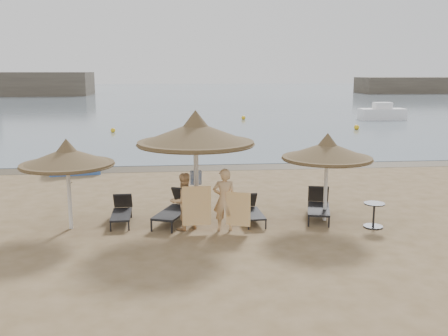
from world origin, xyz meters
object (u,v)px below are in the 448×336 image
Objects in this scene: lounger_far_right at (318,205)px; side_table at (374,216)px; person_left at (183,197)px; lounger_far_left at (122,211)px; pedal_boat at (75,165)px; lounger_near_left at (176,208)px; person_right at (224,195)px; palapa_right at (327,151)px; palapa_left at (67,157)px; palapa_center at (196,134)px; lounger_near_right at (251,210)px.

lounger_far_right reaches higher than side_table.
lounger_far_left is at bearing -52.32° from person_left.
person_left is at bearing -69.82° from pedal_boat.
side_table is 0.38× the size of person_left.
lounger_far_left is 1.58m from lounger_near_left.
lounger_near_left is at bearing -68.51° from pedal_boat.
lounger_near_left is 1.04× the size of person_right.
palapa_right is at bearing -62.21° from lounger_far_right.
palapa_center reaches higher than palapa_left.
person_right reaches higher than person_left.
person_right is (2.90, -1.07, 0.68)m from lounger_far_left.
lounger_near_left is 2.99× the size of side_table.
person_right is (4.25, -0.56, -1.01)m from palapa_left.
lounger_far_right is 0.98× the size of person_right.
person_right is (-0.86, -0.82, 0.68)m from lounger_near_right.
lounger_near_right is 0.82× the size of person_right.
lounger_far_left is at bearing -78.19° from pedal_boat.
person_left is at bearing -4.03° from person_right.
palapa_center is at bearing 179.94° from palapa_right.
lounger_far_left is 3.17m from person_right.
palapa_center is 1.78m from person_left.
person_left reaches higher than pedal_boat.
side_table is 4.26m from person_right.
palapa_right is 1.59× the size of lounger_near_right.
side_table is 0.35× the size of person_right.
person_left is (0.21, -0.78, 0.52)m from lounger_near_left.
side_table is at bearing -177.19° from person_right.
lounger_near_left is at bearing -100.88° from person_left.
pedal_boat is (-5.62, 8.36, -0.65)m from person_right.
palapa_center reaches higher than pedal_boat.
lounger_near_right is (1.61, 0.21, -2.28)m from palapa_center.
palapa_left is 7.39m from lounger_far_right.
person_right is at bearing -7.48° from palapa_left.
lounger_near_right is at bearing -57.94° from pedal_boat.
palapa_left is 1.38× the size of person_left.
pedal_boat is (-4.50, 8.18, -0.57)m from person_left.
lounger_near_right is 1.37m from person_right.
lounger_far_right is at bearing 165.43° from person_left.
lounger_near_left reaches higher than side_table.
lounger_far_right is (5.84, -0.10, 0.05)m from lounger_far_left.
lounger_far_left is 0.89× the size of person_left.
palapa_right is 1.30× the size of person_right.
person_right is at bearing -146.29° from lounger_far_right.
lounger_near_right is at bearing -160.26° from lounger_far_right.
person_left is at bearing -165.18° from lounger_near_right.
pedal_boat is (-1.36, 7.80, -1.66)m from palapa_left.
lounger_near_right is 2.35× the size of side_table.
lounger_far_left reaches higher than lounger_near_right.
palapa_center reaches higher than person_right.
lounger_far_right is 1.07× the size of person_left.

